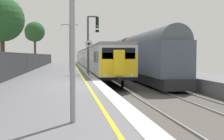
{
  "coord_description": "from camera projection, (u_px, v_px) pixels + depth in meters",
  "views": [
    {
      "loc": [
        -1.37,
        -15.91,
        1.67
      ],
      "look_at": [
        1.72,
        4.12,
        0.61
      ],
      "focal_mm": 44.6,
      "sensor_mm": 36.0,
      "label": 1
    }
  ],
  "objects": [
    {
      "name": "freight_train_adjacent_track",
      "position": [
        112.0,
        55.0,
        49.47
      ],
      "size": [
        2.6,
        62.26,
        4.87
      ],
      "color": "#232326",
      "rests_on": "ground"
    },
    {
      "name": "background_tree_left",
      "position": [
        2.0,
        21.0,
        25.57
      ],
      "size": [
        4.12,
        4.12,
        7.08
      ],
      "color": "#473323",
      "rests_on": "ground"
    },
    {
      "name": "background_tree_centre",
      "position": [
        34.0,
        33.0,
        43.86
      ],
      "size": [
        3.17,
        3.17,
        7.01
      ],
      "color": "#473323",
      "rests_on": "ground"
    },
    {
      "name": "speed_limit_sign",
      "position": [
        89.0,
        53.0,
        23.12
      ],
      "size": [
        0.59,
        0.08,
        2.94
      ],
      "color": "#59595B",
      "rests_on": "ground"
    },
    {
      "name": "ground",
      "position": [
        138.0,
        94.0,
        16.43
      ],
      "size": [
        17.4,
        110.0,
        1.21
      ],
      "color": "slate"
    },
    {
      "name": "signal_gantry",
      "position": [
        91.0,
        38.0,
        25.46
      ],
      "size": [
        1.1,
        0.24,
        5.28
      ],
      "color": "#47474C",
      "rests_on": "ground"
    },
    {
      "name": "platform_lamp_near",
      "position": [
        72.0,
        6.0,
        6.8
      ],
      "size": [
        2.0,
        0.2,
        4.81
      ],
      "color": "#93999E",
      "rests_on": "ground"
    },
    {
      "name": "commuter_train_at_platform",
      "position": [
        89.0,
        58.0,
        49.76
      ],
      "size": [
        2.83,
        61.54,
        3.81
      ],
      "color": "#B7B7BC",
      "rests_on": "ground"
    },
    {
      "name": "platform_lamp_mid",
      "position": [
        70.0,
        43.0,
        31.93
      ],
      "size": [
        2.0,
        0.2,
        5.32
      ],
      "color": "#93999E",
      "rests_on": "ground"
    }
  ]
}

